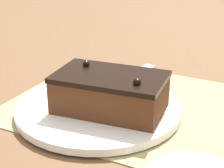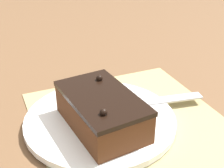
% 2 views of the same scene
% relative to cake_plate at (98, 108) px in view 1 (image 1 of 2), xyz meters
% --- Properties ---
extents(ground_plane, '(3.00, 3.00, 0.00)m').
position_rel_cake_plate_xyz_m(ground_plane, '(-0.07, -0.05, -0.01)').
color(ground_plane, brown).
extents(placemat_woven, '(0.46, 0.34, 0.00)m').
position_rel_cake_plate_xyz_m(placemat_woven, '(-0.07, -0.05, -0.01)').
color(placemat_woven, tan).
rests_on(placemat_woven, ground_plane).
extents(cake_plate, '(0.28, 0.28, 0.01)m').
position_rel_cake_plate_xyz_m(cake_plate, '(0.00, 0.00, 0.00)').
color(cake_plate, white).
rests_on(cake_plate, placemat_woven).
extents(chocolate_cake, '(0.18, 0.12, 0.07)m').
position_rel_cake_plate_xyz_m(chocolate_cake, '(-0.03, 0.01, 0.04)').
color(chocolate_cake, '#512D19').
rests_on(chocolate_cake, cake_plate).
extents(serving_knife, '(0.06, 0.22, 0.01)m').
position_rel_cake_plate_xyz_m(serving_knife, '(0.01, -0.07, 0.01)').
color(serving_knife, '#472D19').
rests_on(serving_knife, cake_plate).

